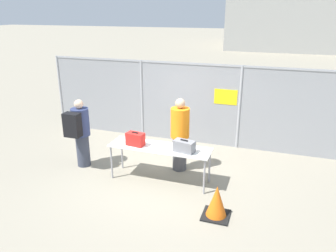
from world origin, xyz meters
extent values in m
plane|color=gray|center=(0.00, 0.00, 0.00)|extent=(120.00, 120.00, 0.00)
cylinder|color=#9EA0A5|center=(-4.12, 2.19, 1.11)|extent=(0.07, 0.07, 2.22)
cylinder|color=#9EA0A5|center=(-1.37, 2.19, 1.11)|extent=(0.07, 0.07, 2.22)
cylinder|color=#9EA0A5|center=(1.37, 2.19, 1.11)|extent=(0.07, 0.07, 2.22)
cube|color=gray|center=(0.00, 2.19, 1.11)|extent=(8.25, 0.01, 2.22)
cube|color=#9EA0A5|center=(0.00, 2.19, 2.19)|extent=(8.25, 0.04, 0.04)
cube|color=yellow|center=(1.00, 2.18, 1.37)|extent=(0.60, 0.01, 0.40)
cube|color=silver|center=(0.03, -0.17, 0.78)|extent=(2.18, 0.62, 0.02)
cylinder|color=#99999E|center=(-1.00, -0.42, 0.38)|extent=(0.04, 0.04, 0.76)
cylinder|color=#99999E|center=(1.06, -0.42, 0.38)|extent=(0.04, 0.04, 0.76)
cylinder|color=#99999E|center=(-1.00, 0.08, 0.38)|extent=(0.04, 0.04, 0.76)
cylinder|color=#99999E|center=(1.06, 0.08, 0.38)|extent=(0.04, 0.04, 0.76)
cube|color=red|center=(-0.49, -0.25, 0.93)|extent=(0.40, 0.26, 0.28)
cube|color=black|center=(-0.49, -0.25, 1.08)|extent=(0.15, 0.04, 0.02)
cube|color=slate|center=(0.58, -0.24, 0.91)|extent=(0.46, 0.30, 0.24)
cube|color=black|center=(0.58, -0.24, 1.04)|extent=(0.16, 0.05, 0.02)
cylinder|color=#383D4C|center=(-1.94, -0.07, 0.39)|extent=(0.31, 0.31, 0.77)
cylinder|color=navy|center=(-1.94, -0.07, 1.09)|extent=(0.40, 0.40, 0.64)
sphere|color=beige|center=(-1.94, -0.07, 1.52)|extent=(0.21, 0.21, 0.21)
cube|color=black|center=(-1.94, -0.38, 1.13)|extent=(0.36, 0.22, 0.54)
cylinder|color=#4C4C51|center=(0.28, 0.47, 0.40)|extent=(0.32, 0.32, 0.81)
cylinder|color=orange|center=(0.28, 0.47, 1.15)|extent=(0.42, 0.42, 0.67)
sphere|color=tan|center=(0.28, 0.47, 1.59)|extent=(0.22, 0.22, 0.22)
cube|color=white|center=(2.51, 4.94, 0.46)|extent=(3.29, 1.24, 0.58)
sphere|color=black|center=(1.93, 4.26, 0.31)|extent=(0.62, 0.62, 0.62)
sphere|color=black|center=(1.93, 5.62, 0.31)|extent=(0.62, 0.62, 0.62)
cylinder|color=#59595B|center=(0.29, 4.94, 0.22)|extent=(1.15, 0.06, 0.06)
cube|color=#999993|center=(3.35, 29.60, 2.95)|extent=(12.08, 11.83, 5.91)
cube|color=black|center=(1.44, -1.10, 0.01)|extent=(0.49, 0.49, 0.03)
cone|color=orange|center=(1.44, -1.10, 0.30)|extent=(0.39, 0.39, 0.61)
camera|label=1|loc=(2.24, -6.14, 3.53)|focal=35.00mm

